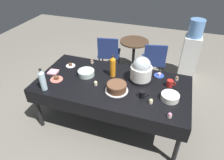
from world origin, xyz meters
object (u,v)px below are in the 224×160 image
Objects in this scene: potluck_table at (112,86)px; dessert_plate_cobalt at (159,75)px; frosted_layer_cake at (117,87)px; cupcake_lemon at (92,61)px; maroon_chair_left at (109,52)px; cupcake_cocoa at (147,69)px; coffee_mug_black at (142,94)px; cupcake_berry at (96,83)px; cupcake_rose at (177,78)px; maroon_chair_right at (154,59)px; cupcake_vanilla at (151,101)px; glass_salad_bowl at (86,73)px; round_cafe_table at (134,51)px; soda_bottle_water at (43,80)px; dessert_plate_white at (71,65)px; cupcake_mint at (170,115)px; slow_cooker at (141,70)px; coffee_mug_red at (170,83)px; ceramic_snack_bowl at (170,97)px; soda_bottle_orange_juice at (113,66)px; water_cooler at (191,51)px; dessert_plate_coral at (57,79)px.

dessert_plate_cobalt is at bearing 33.26° from potluck_table.
frosted_layer_cake is 0.75m from dessert_plate_cobalt.
maroon_chair_left reaches higher than cupcake_lemon.
cupcake_cocoa is 0.66m from coffee_mug_black.
dessert_plate_cobalt is 0.98m from cupcake_berry.
maroon_chair_right reaches higher than cupcake_rose.
cupcake_vanilla is at bearing -32.92° from coffee_mug_black.
cupcake_lemon is at bearing 100.19° from glass_salad_bowl.
frosted_layer_cake is 1.78m from round_cafe_table.
potluck_table is 0.97m from soda_bottle_water.
soda_bottle_water is at bearing -93.61° from dessert_plate_white.
cupcake_rose and cupcake_mint have the same top height.
dessert_plate_white is at bearing 155.68° from glass_salad_bowl.
slow_cooker is 0.32m from cupcake_cocoa.
cupcake_rose and cupcake_lemon have the same top height.
slow_cooker is 2.93× the size of coffee_mug_red.
frosted_layer_cake is 1.58m from maroon_chair_right.
soda_bottle_water is at bearing -168.51° from ceramic_snack_bowl.
coffee_mug_red is at bearing 95.43° from cupcake_mint.
dessert_plate_cobalt is 2.21× the size of cupcake_rose.
maroon_chair_right reaches higher than coffee_mug_black.
soda_bottle_orange_juice is at bearing 16.62° from glass_salad_bowl.
dessert_plate_cobalt is 0.66m from cupcake_vanilla.
maroon_chair_right reaches higher than dessert_plate_white.
coffee_mug_red is at bearing 26.72° from frosted_layer_cake.
dessert_plate_cobalt is 2.21× the size of cupcake_mint.
frosted_layer_cake is at bearing -101.10° from maroon_chair_right.
coffee_mug_red is at bearing 48.90° from coffee_mug_black.
potluck_table is 0.45m from glass_salad_bowl.
potluck_table is 32.59× the size of cupcake_lemon.
dessert_plate_cobalt is 1.42m from dessert_plate_white.
cupcake_cocoa is 0.93m from maroon_chair_right.
coffee_mug_black is 0.10× the size of water_cooler.
glass_salad_bowl is at bearing -170.88° from slow_cooker.
frosted_layer_cake is at bearing 2.02° from dessert_plate_coral.
cupcake_berry is at bearing -155.26° from cupcake_rose.
glass_salad_bowl is (-0.44, 0.07, 0.10)m from potluck_table.
maroon_chair_left is (-1.39, 1.79, -0.29)m from cupcake_mint.
soda_bottle_water is at bearing -172.77° from cupcake_vanilla.
cupcake_vanilla is 0.09× the size of round_cafe_table.
dessert_plate_coral is (-1.17, -0.38, -0.16)m from slow_cooker.
round_cafe_table is (-0.93, 1.22, -0.28)m from cupcake_rose.
dessert_plate_coral is 1.99m from maroon_chair_right.
soda_bottle_water is at bearing -152.32° from potluck_table.
coffee_mug_black is (-0.14, -0.58, 0.04)m from dessert_plate_cobalt.
potluck_table is 32.59× the size of cupcake_rose.
cupcake_lemon is 0.94m from soda_bottle_water.
dessert_plate_white reaches higher than round_cafe_table.
cupcake_rose is at bearing 25.37° from soda_bottle_water.
slow_cooker is 2.54× the size of dessert_plate_white.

